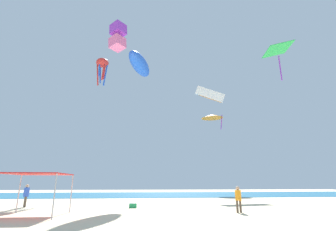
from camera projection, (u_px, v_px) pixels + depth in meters
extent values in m
cube|color=beige|center=(167.00, 212.00, 16.21)|extent=(110.00, 110.00, 0.10)
cube|color=#1E6B93|center=(151.00, 194.00, 39.89)|extent=(110.00, 20.32, 0.03)
cylinder|color=#B2B2B7|center=(54.00, 196.00, 12.67)|extent=(0.07, 0.07, 2.29)
cylinder|color=#B2B2B7|center=(19.00, 194.00, 15.44)|extent=(0.07, 0.07, 2.29)
cylinder|color=#B2B2B7|center=(71.00, 193.00, 15.77)|extent=(0.07, 0.07, 2.29)
cube|color=red|center=(38.00, 174.00, 14.37)|extent=(3.30, 3.31, 0.06)
cylinder|color=brown|center=(25.00, 202.00, 18.95)|extent=(0.15, 0.15, 0.78)
cylinder|color=brown|center=(25.00, 202.00, 18.71)|extent=(0.15, 0.15, 0.78)
cylinder|color=blue|center=(26.00, 192.00, 19.02)|extent=(0.40, 0.40, 0.67)
sphere|color=tan|center=(27.00, 186.00, 19.15)|extent=(0.25, 0.25, 0.25)
cylinder|color=brown|center=(237.00, 207.00, 15.29)|extent=(0.14, 0.14, 0.73)
cylinder|color=brown|center=(240.00, 206.00, 15.44)|extent=(0.14, 0.14, 0.73)
cylinder|color=orange|center=(238.00, 195.00, 15.55)|extent=(0.38, 0.38, 0.63)
sphere|color=tan|center=(238.00, 188.00, 15.67)|extent=(0.24, 0.24, 0.24)
cube|color=#1E8C4C|center=(133.00, 206.00, 18.31)|extent=(0.56, 0.36, 0.32)
cube|color=white|center=(133.00, 203.00, 18.36)|extent=(0.57, 0.37, 0.03)
ellipsoid|color=red|center=(102.00, 63.00, 37.96)|extent=(2.60, 2.60, 1.37)
cylinder|color=red|center=(104.00, 73.00, 38.08)|extent=(0.32, 0.39, 2.13)
cylinder|color=blue|center=(100.00, 75.00, 37.94)|extent=(0.35, 0.45, 2.76)
cylinder|color=red|center=(98.00, 75.00, 37.34)|extent=(0.55, 0.21, 3.39)
cylinder|color=blue|center=(99.00, 70.00, 37.06)|extent=(0.32, 0.39, 2.13)
cylinder|color=red|center=(103.00, 72.00, 37.03)|extent=(0.35, 0.45, 2.76)
cylinder|color=blue|center=(105.00, 75.00, 37.45)|extent=(0.55, 0.21, 3.39)
ellipsoid|color=blue|center=(140.00, 65.00, 31.21)|extent=(4.02, 6.72, 2.23)
cone|color=black|center=(140.00, 58.00, 31.48)|extent=(1.28, 1.20, 0.86)
cube|color=purple|center=(118.00, 30.00, 25.96)|extent=(1.95, 1.94, 1.30)
cube|color=pink|center=(117.00, 43.00, 25.53)|extent=(1.95, 1.94, 1.30)
cube|color=white|center=(210.00, 94.00, 38.94)|extent=(4.77, 1.05, 2.91)
cube|color=orange|center=(210.00, 98.00, 38.77)|extent=(3.67, 0.60, 1.60)
cube|color=green|center=(278.00, 49.00, 24.25)|extent=(2.74, 2.79, 0.63)
cylinder|color=purple|center=(280.00, 68.00, 23.71)|extent=(0.13, 0.13, 2.61)
cone|color=orange|center=(212.00, 116.00, 47.39)|extent=(5.85, 5.86, 0.89)
cylinder|color=purple|center=(221.00, 122.00, 46.19)|extent=(0.88, 1.16, 3.13)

